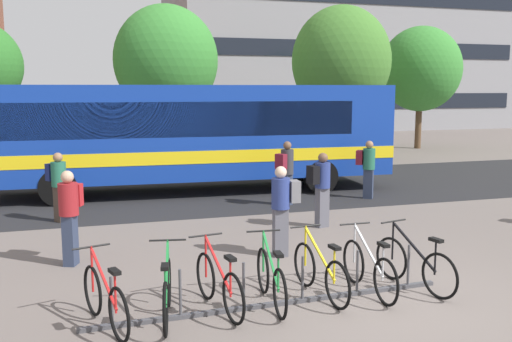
{
  "coord_description": "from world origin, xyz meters",
  "views": [
    {
      "loc": [
        -4.21,
        -7.18,
        3.12
      ],
      "look_at": [
        -0.68,
        4.39,
        1.34
      ],
      "focal_mm": 39.77,
      "sensor_mm": 36.0,
      "label": 1
    }
  ],
  "objects_px": {
    "commuter_maroon_pack_2": "(286,169)",
    "street_tree_0": "(341,61)",
    "parked_bicycle_black_6": "(414,265)",
    "street_tree_2": "(421,69)",
    "parked_bicycle_green_3": "(271,279)",
    "parked_bicycle_yellow_4": "(320,272)",
    "parked_bicycle_silver_5": "(369,269)",
    "parked_bicycle_green_1": "(167,293)",
    "parked_bicycle_red_0": "(105,300)",
    "commuter_grey_pack_3": "(282,204)",
    "commuter_maroon_pack_1": "(368,165)",
    "city_bus": "(193,133)",
    "commuter_red_pack_5": "(70,210)",
    "commuter_navy_pack_4": "(58,182)",
    "parked_bicycle_red_2": "(219,285)",
    "street_tree_1": "(166,60)",
    "commuter_black_pack_6": "(321,184)"
  },
  "relations": [
    {
      "from": "parked_bicycle_yellow_4",
      "to": "parked_bicycle_silver_5",
      "type": "distance_m",
      "value": 0.77
    },
    {
      "from": "commuter_maroon_pack_2",
      "to": "parked_bicycle_red_0",
      "type": "bearing_deg",
      "value": -157.75
    },
    {
      "from": "commuter_maroon_pack_1",
      "to": "street_tree_2",
      "type": "height_order",
      "value": "street_tree_2"
    },
    {
      "from": "parked_bicycle_green_1",
      "to": "street_tree_1",
      "type": "height_order",
      "value": "street_tree_1"
    },
    {
      "from": "parked_bicycle_green_3",
      "to": "street_tree_0",
      "type": "xyz_separation_m",
      "value": [
        8.28,
        15.27,
        3.87
      ]
    },
    {
      "from": "parked_bicycle_black_6",
      "to": "commuter_navy_pack_4",
      "type": "xyz_separation_m",
      "value": [
        -5.48,
        6.38,
        0.56
      ]
    },
    {
      "from": "parked_bicycle_red_0",
      "to": "city_bus",
      "type": "bearing_deg",
      "value": -34.17
    },
    {
      "from": "parked_bicycle_red_0",
      "to": "commuter_red_pack_5",
      "type": "bearing_deg",
      "value": -7.79
    },
    {
      "from": "commuter_black_pack_6",
      "to": "commuter_grey_pack_3",
      "type": "bearing_deg",
      "value": -142.43
    },
    {
      "from": "commuter_maroon_pack_2",
      "to": "commuter_navy_pack_4",
      "type": "relative_size",
      "value": 1.05
    },
    {
      "from": "city_bus",
      "to": "parked_bicycle_yellow_4",
      "type": "bearing_deg",
      "value": -86.08
    },
    {
      "from": "commuter_navy_pack_4",
      "to": "street_tree_2",
      "type": "height_order",
      "value": "street_tree_2"
    },
    {
      "from": "commuter_grey_pack_3",
      "to": "street_tree_2",
      "type": "bearing_deg",
      "value": -126.8
    },
    {
      "from": "commuter_grey_pack_3",
      "to": "street_tree_2",
      "type": "relative_size",
      "value": 0.27
    },
    {
      "from": "street_tree_0",
      "to": "street_tree_2",
      "type": "height_order",
      "value": "street_tree_0"
    },
    {
      "from": "parked_bicycle_green_3",
      "to": "commuter_maroon_pack_2",
      "type": "height_order",
      "value": "commuter_maroon_pack_2"
    },
    {
      "from": "parked_bicycle_green_1",
      "to": "parked_bicycle_red_0",
      "type": "bearing_deg",
      "value": 101.95
    },
    {
      "from": "commuter_maroon_pack_1",
      "to": "commuter_grey_pack_3",
      "type": "distance_m",
      "value": 6.18
    },
    {
      "from": "parked_bicycle_red_2",
      "to": "commuter_maroon_pack_2",
      "type": "distance_m",
      "value": 7.4
    },
    {
      "from": "parked_bicycle_yellow_4",
      "to": "commuter_grey_pack_3",
      "type": "xyz_separation_m",
      "value": [
        0.16,
        2.15,
        0.6
      ]
    },
    {
      "from": "commuter_maroon_pack_2",
      "to": "street_tree_2",
      "type": "height_order",
      "value": "street_tree_2"
    },
    {
      "from": "parked_bicycle_black_6",
      "to": "commuter_grey_pack_3",
      "type": "distance_m",
      "value": 2.71
    },
    {
      "from": "parked_bicycle_yellow_4",
      "to": "parked_bicycle_red_2",
      "type": "bearing_deg",
      "value": 87.56
    },
    {
      "from": "parked_bicycle_yellow_4",
      "to": "street_tree_1",
      "type": "height_order",
      "value": "street_tree_1"
    },
    {
      "from": "city_bus",
      "to": "commuter_maroon_pack_2",
      "type": "height_order",
      "value": "city_bus"
    },
    {
      "from": "parked_bicycle_black_6",
      "to": "street_tree_0",
      "type": "relative_size",
      "value": 0.25
    },
    {
      "from": "commuter_black_pack_6",
      "to": "street_tree_0",
      "type": "height_order",
      "value": "street_tree_0"
    },
    {
      "from": "street_tree_1",
      "to": "parked_bicycle_green_1",
      "type": "bearing_deg",
      "value": -98.26
    },
    {
      "from": "commuter_maroon_pack_2",
      "to": "commuter_grey_pack_3",
      "type": "bearing_deg",
      "value": -142.14
    },
    {
      "from": "commuter_grey_pack_3",
      "to": "commuter_red_pack_5",
      "type": "bearing_deg",
      "value": -6.47
    },
    {
      "from": "parked_bicycle_red_0",
      "to": "commuter_maroon_pack_2",
      "type": "relative_size",
      "value": 0.97
    },
    {
      "from": "parked_bicycle_green_1",
      "to": "parked_bicycle_black_6",
      "type": "xyz_separation_m",
      "value": [
        3.87,
        0.09,
        0.0
      ]
    },
    {
      "from": "commuter_navy_pack_4",
      "to": "street_tree_0",
      "type": "relative_size",
      "value": 0.25
    },
    {
      "from": "city_bus",
      "to": "parked_bicycle_black_6",
      "type": "height_order",
      "value": "city_bus"
    },
    {
      "from": "city_bus",
      "to": "street_tree_0",
      "type": "xyz_separation_m",
      "value": [
        7.66,
        5.99,
        2.48
      ]
    },
    {
      "from": "parked_bicycle_silver_5",
      "to": "street_tree_0",
      "type": "xyz_separation_m",
      "value": [
        6.71,
        15.26,
        3.87
      ]
    },
    {
      "from": "commuter_maroon_pack_2",
      "to": "street_tree_0",
      "type": "relative_size",
      "value": 0.26
    },
    {
      "from": "commuter_maroon_pack_2",
      "to": "parked_bicycle_red_2",
      "type": "bearing_deg",
      "value": -148.6
    },
    {
      "from": "parked_bicycle_red_0",
      "to": "street_tree_0",
      "type": "xyz_separation_m",
      "value": [
        10.61,
        15.38,
        3.87
      ]
    },
    {
      "from": "parked_bicycle_green_3",
      "to": "city_bus",
      "type": "bearing_deg",
      "value": 0.75
    },
    {
      "from": "parked_bicycle_black_6",
      "to": "street_tree_1",
      "type": "bearing_deg",
      "value": -9.39
    },
    {
      "from": "commuter_grey_pack_3",
      "to": "commuter_black_pack_6",
      "type": "relative_size",
      "value": 1.01
    },
    {
      "from": "commuter_maroon_pack_2",
      "to": "commuter_grey_pack_3",
      "type": "distance_m",
      "value": 4.63
    },
    {
      "from": "parked_bicycle_silver_5",
      "to": "street_tree_2",
      "type": "xyz_separation_m",
      "value": [
        12.53,
        18.15,
        3.68
      ]
    },
    {
      "from": "parked_bicycle_silver_5",
      "to": "parked_bicycle_green_1",
      "type": "bearing_deg",
      "value": 91.81
    },
    {
      "from": "parked_bicycle_green_3",
      "to": "parked_bicycle_black_6",
      "type": "relative_size",
      "value": 1.02
    },
    {
      "from": "parked_bicycle_red_2",
      "to": "parked_bicycle_green_3",
      "type": "xyz_separation_m",
      "value": [
        0.77,
        -0.01,
        0.0
      ]
    },
    {
      "from": "commuter_grey_pack_3",
      "to": "parked_bicycle_green_1",
      "type": "bearing_deg",
      "value": 45.99
    },
    {
      "from": "street_tree_2",
      "to": "parked_bicycle_green_3",
      "type": "bearing_deg",
      "value": -127.85
    },
    {
      "from": "parked_bicycle_black_6",
      "to": "street_tree_2",
      "type": "height_order",
      "value": "street_tree_2"
    }
  ]
}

